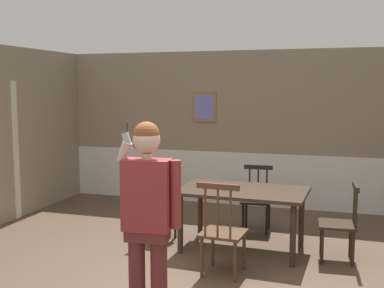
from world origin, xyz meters
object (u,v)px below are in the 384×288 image
Objects in this scene: chair_opposite_corner at (156,204)px; chair_at_table_head at (222,231)px; chair_by_doorway at (257,199)px; person_figure at (148,210)px; dining_table at (242,197)px; chair_near_window at (341,223)px.

chair_at_table_head is at bearing 57.80° from chair_opposite_corner.
chair_at_table_head is at bearing 84.26° from chair_by_doorway.
person_figure is (-0.40, -2.96, 0.55)m from chair_by_doorway.
person_figure reaches higher than chair_opposite_corner.
chair_near_window is at bearing -2.39° from dining_table.
chair_at_table_head is (-0.08, -1.72, 0.04)m from chair_by_doorway.
chair_by_doorway reaches higher than dining_table.
person_figure is (-0.37, -2.10, 0.33)m from dining_table.
person_figure is at bearing -100.94° from chair_at_table_head.
chair_opposite_corner is (-1.12, 0.92, -0.01)m from chair_at_table_head.
dining_table is at bearing 94.43° from chair_opposite_corner.
chair_at_table_head is 1.45m from chair_opposite_corner.
dining_table is 1.76× the size of chair_by_doorway.
chair_at_table_head reaches higher than chair_by_doorway.
chair_at_table_head is at bearing -92.66° from dining_table.
chair_near_window is 1.45m from chair_at_table_head.
chair_opposite_corner is 2.36m from person_figure.
chair_opposite_corner is 0.55× the size of person_figure.
chair_near_window is 2.62m from person_figure.
dining_table is at bearing 91.19° from chair_at_table_head.
chair_near_window is at bearing -132.09° from person_figure.
chair_near_window is at bearing 37.99° from chair_at_table_head.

